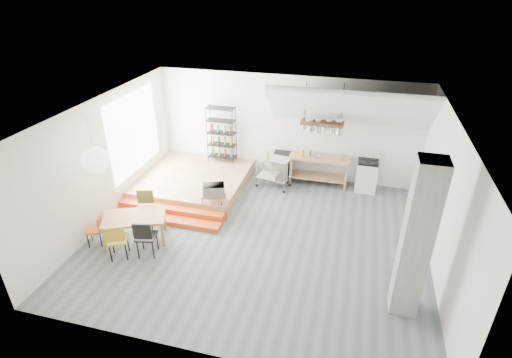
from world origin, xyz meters
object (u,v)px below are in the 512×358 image
(stove, at_px, (366,175))
(dining_table, at_px, (134,219))
(rolling_cart, at_px, (273,168))
(mini_fridge, at_px, (282,166))

(stove, height_order, dining_table, stove)
(dining_table, relative_size, rolling_cart, 1.57)
(rolling_cart, bearing_deg, stove, 22.50)
(dining_table, relative_size, mini_fridge, 1.89)
(mini_fridge, bearing_deg, rolling_cart, -103.68)
(dining_table, xyz_separation_m, rolling_cart, (2.62, 3.49, 0.01))
(dining_table, distance_m, rolling_cart, 4.37)
(rolling_cart, bearing_deg, dining_table, -115.31)
(stove, bearing_deg, rolling_cart, -169.07)
(stove, distance_m, rolling_cart, 2.75)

